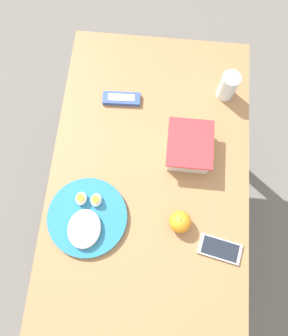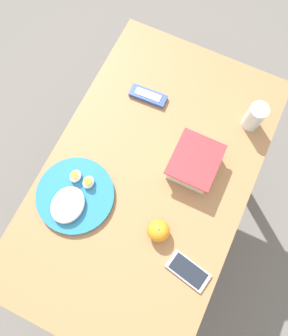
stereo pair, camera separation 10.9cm
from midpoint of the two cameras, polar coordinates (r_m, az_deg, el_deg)
ground_plane at (r=1.86m, az=-1.11°, el=-7.84°), size 10.00×10.00×0.00m
table at (r=1.25m, az=-1.64°, el=-3.42°), size 1.12×0.68×0.76m
food_container at (r=1.11m, az=5.09°, el=3.13°), size 0.17×0.15×0.08m
orange_fruit at (r=1.05m, az=3.36°, el=-9.87°), size 0.07×0.07×0.07m
rice_plate at (r=1.09m, az=-12.78°, el=-9.15°), size 0.26×0.26×0.05m
candy_bar at (r=1.22m, az=-6.52°, el=11.51°), size 0.05×0.14×0.02m
cell_phone at (r=1.08m, az=10.25°, el=-14.20°), size 0.09×0.14×0.01m
drinking_glass at (r=1.20m, az=11.91°, el=13.41°), size 0.06×0.06×0.11m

